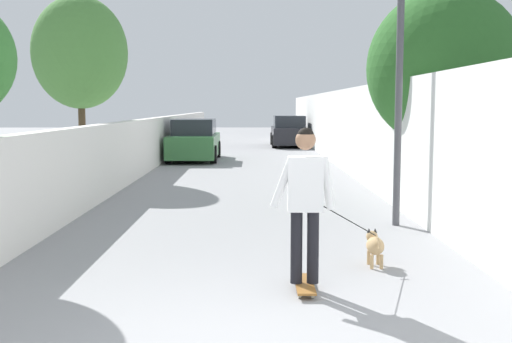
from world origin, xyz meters
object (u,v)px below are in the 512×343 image
at_px(person_skateboarder, 305,193).
at_px(dog, 374,245).
at_px(lamp_post, 400,54).
at_px(tree_left_mid, 80,53).
at_px(skateboard, 304,284).
at_px(car_far, 289,132).
at_px(tree_right_near, 444,69).
at_px(car_near, 194,141).

xyz_separation_m(person_skateboarder, dog, (1.04, -0.97, -0.81)).
bearing_deg(lamp_post, person_skateboarder, 153.53).
bearing_deg(tree_left_mid, dog, -147.79).
bearing_deg(skateboard, lamp_post, -26.47).
height_order(tree_left_mid, lamp_post, tree_left_mid).
distance_m(lamp_post, skateboard, 5.05).
height_order(skateboard, car_far, car_far).
relative_size(tree_right_near, skateboard, 5.40).
height_order(tree_left_mid, car_far, tree_left_mid).
bearing_deg(person_skateboarder, car_far, -2.95).
distance_m(lamp_post, car_far, 21.02).
height_order(lamp_post, dog, lamp_post).
xyz_separation_m(skateboard, dog, (1.04, -0.97, 0.21)).
relative_size(dog, car_near, 0.31).
bearing_deg(car_near, car_far, -26.34).
bearing_deg(tree_right_near, skateboard, 150.80).
relative_size(skateboard, person_skateboarder, 0.47).
bearing_deg(car_far, car_near, 153.66).
xyz_separation_m(dog, car_near, (15.51, 3.71, 0.44)).
xyz_separation_m(lamp_post, car_far, (20.90, 0.60, -2.16)).
bearing_deg(car_near, tree_right_near, -151.06).
bearing_deg(lamp_post, tree_right_near, -33.92).
xyz_separation_m(lamp_post, person_skateboarder, (-3.75, 1.87, -1.80)).
bearing_deg(tree_left_mid, car_near, -27.30).
height_order(car_near, car_far, same).
distance_m(tree_left_mid, car_near, 6.57).
distance_m(tree_left_mid, skateboard, 12.99).
distance_m(lamp_post, person_skateboarder, 4.56).
relative_size(lamp_post, person_skateboarder, 2.46).
bearing_deg(skateboard, dog, -43.06).
distance_m(skateboard, car_far, 24.69).
relative_size(car_near, car_far, 0.98).
bearing_deg(dog, tree_right_near, -25.46).
relative_size(person_skateboarder, car_near, 0.40).
relative_size(tree_right_near, lamp_post, 1.03).
bearing_deg(tree_right_near, tree_left_mid, 57.67).
bearing_deg(car_far, tree_right_near, -174.11).
xyz_separation_m(tree_right_near, tree_left_mid, (5.50, 8.69, 0.77)).
xyz_separation_m(tree_right_near, car_far, (18.89, 1.95, -2.04)).
xyz_separation_m(dog, car_far, (23.61, -0.30, 0.44)).
xyz_separation_m(skateboard, car_far, (24.65, -1.27, 0.65)).
height_order(tree_right_near, dog, tree_right_near).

